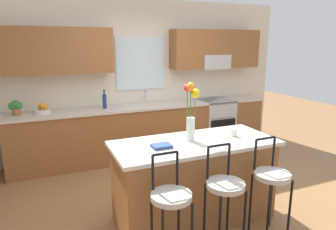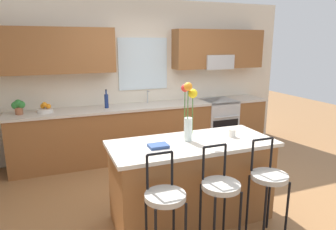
# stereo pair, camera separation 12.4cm
# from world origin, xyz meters

# --- Properties ---
(ground_plane) EXTENTS (14.00, 14.00, 0.00)m
(ground_plane) POSITION_xyz_m (0.00, 0.00, 0.00)
(ground_plane) COLOR olive
(back_wall_assembly) EXTENTS (5.60, 0.50, 2.70)m
(back_wall_assembly) POSITION_xyz_m (0.03, 1.98, 1.51)
(back_wall_assembly) COLOR beige
(back_wall_assembly) RESTS_ON ground
(counter_run) EXTENTS (4.56, 0.64, 0.92)m
(counter_run) POSITION_xyz_m (0.00, 1.70, 0.47)
(counter_run) COLOR brown
(counter_run) RESTS_ON ground
(sink_faucet) EXTENTS (0.02, 0.13, 0.23)m
(sink_faucet) POSITION_xyz_m (0.03, 1.84, 1.06)
(sink_faucet) COLOR #B7BABC
(sink_faucet) RESTS_ON counter_run
(oven_range) EXTENTS (0.60, 0.64, 0.92)m
(oven_range) POSITION_xyz_m (1.37, 1.68, 0.46)
(oven_range) COLOR #B7BABC
(oven_range) RESTS_ON ground
(kitchen_island) EXTENTS (1.81, 0.80, 0.92)m
(kitchen_island) POSITION_xyz_m (-0.17, -0.40, 0.46)
(kitchen_island) COLOR brown
(kitchen_island) RESTS_ON ground
(bar_stool_near) EXTENTS (0.36, 0.36, 1.04)m
(bar_stool_near) POSITION_xyz_m (-0.72, -1.01, 0.64)
(bar_stool_near) COLOR black
(bar_stool_near) RESTS_ON ground
(bar_stool_middle) EXTENTS (0.36, 0.36, 1.04)m
(bar_stool_middle) POSITION_xyz_m (-0.17, -1.01, 0.64)
(bar_stool_middle) COLOR black
(bar_stool_middle) RESTS_ON ground
(bar_stool_far) EXTENTS (0.36, 0.36, 1.04)m
(bar_stool_far) POSITION_xyz_m (0.38, -1.01, 0.64)
(bar_stool_far) COLOR black
(bar_stool_far) RESTS_ON ground
(flower_vase) EXTENTS (0.17, 0.15, 0.65)m
(flower_vase) POSITION_xyz_m (-0.20, -0.35, 1.27)
(flower_vase) COLOR silver
(flower_vase) RESTS_ON kitchen_island
(mug_ceramic) EXTENTS (0.08, 0.08, 0.09)m
(mug_ceramic) POSITION_xyz_m (0.33, -0.40, 0.97)
(mug_ceramic) COLOR silver
(mug_ceramic) RESTS_ON kitchen_island
(cookbook) EXTENTS (0.20, 0.15, 0.03)m
(cookbook) POSITION_xyz_m (-0.58, -0.44, 0.94)
(cookbook) COLOR navy
(cookbook) RESTS_ON kitchen_island
(fruit_bowl_oranges) EXTENTS (0.24, 0.24, 0.16)m
(fruit_bowl_oranges) POSITION_xyz_m (-1.67, 1.70, 0.97)
(fruit_bowl_oranges) COLOR silver
(fruit_bowl_oranges) RESTS_ON counter_run
(bottle_olive_oil) EXTENTS (0.06, 0.06, 0.31)m
(bottle_olive_oil) POSITION_xyz_m (-0.72, 1.70, 1.04)
(bottle_olive_oil) COLOR navy
(bottle_olive_oil) RESTS_ON counter_run
(potted_plant_small) EXTENTS (0.19, 0.13, 0.23)m
(potted_plant_small) POSITION_xyz_m (-2.03, 1.70, 1.05)
(potted_plant_small) COLOR #9E5B3D
(potted_plant_small) RESTS_ON counter_run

